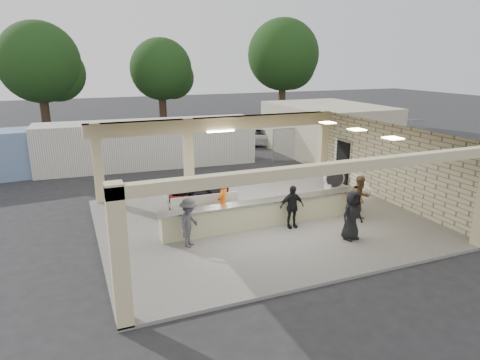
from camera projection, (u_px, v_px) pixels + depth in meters
name	position (u px, v px, depth m)	size (l,w,h in m)	color
ground	(261.00, 223.00, 16.52)	(120.00, 120.00, 0.00)	#242426
pavilion	(259.00, 184.00, 16.82)	(12.01, 10.00, 3.55)	slate
baggage_counter	(267.00, 213.00, 15.92)	(8.20, 0.58, 0.98)	#C1C190
luggage_cart	(199.00, 193.00, 17.06)	(2.72, 1.75, 1.55)	silver
drum_fan	(334.00, 178.00, 20.25)	(0.98, 0.56, 1.04)	silver
baggage_handler	(223.00, 202.00, 16.00)	(0.61, 0.33, 1.67)	orange
passenger_a	(360.00, 198.00, 16.35)	(0.85, 0.37, 1.74)	brown
passenger_b	(292.00, 207.00, 15.61)	(0.94, 0.34, 1.60)	black
passenger_c	(189.00, 222.00, 14.01)	(1.08, 0.38, 1.67)	#48484D
passenger_d	(352.00, 215.00, 14.59)	(0.85, 0.35, 1.73)	black
car_white_a	(262.00, 136.00, 31.15)	(2.20, 4.64, 1.33)	white
car_white_b	(311.00, 132.00, 32.49)	(1.70, 4.55, 1.44)	white
car_dark	(263.00, 132.00, 32.68)	(1.50, 4.26, 1.42)	black
container_white	(148.00, 144.00, 24.90)	(12.35, 2.47, 2.68)	silver
fence	(354.00, 138.00, 28.26)	(12.06, 0.06, 2.03)	gray
tree_left	(44.00, 66.00, 33.67)	(6.60, 6.30, 9.00)	#382619
tree_mid	(164.00, 72.00, 39.28)	(6.00, 5.60, 8.00)	#382619
tree_right	(285.00, 58.00, 42.44)	(7.20, 7.00, 10.00)	#382619
adjacent_building	(327.00, 129.00, 28.46)	(6.00, 8.00, 3.20)	beige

